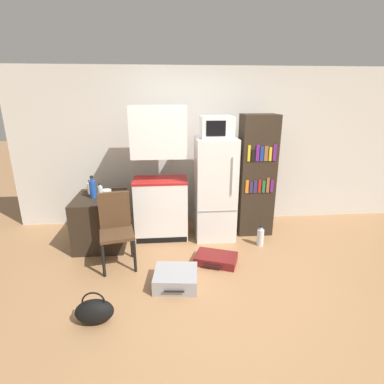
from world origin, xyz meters
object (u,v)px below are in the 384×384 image
Objects in this scene: refrigerator at (215,189)px; handbag at (94,311)px; kitchen_hutch at (160,179)px; chair at (116,224)px; bowl at (106,191)px; bottle_milk_white at (90,188)px; microwave at (216,127)px; bottle_clear_short at (100,191)px; side_table at (102,220)px; suitcase_large_flat at (216,259)px; bottle_blue_soda at (93,189)px; water_bottle_front at (260,237)px; bookshelf at (256,176)px; suitcase_small_flat at (176,278)px.

handbag is at bearing -128.80° from refrigerator.
kitchen_hutch reaches higher than chair.
refrigerator is 1.58m from bowl.
microwave is at bearing -1.72° from bottle_milk_white.
bottle_clear_short reaches higher than handbag.
kitchen_hutch is 0.81m from refrigerator.
kitchen_hutch is at bearing 176.62° from refrigerator.
bottle_clear_short is at bearing -27.87° from side_table.
side_table is at bearing 177.27° from suitcase_large_flat.
bottle_milk_white is 0.25m from bottle_clear_short.
refrigerator is 2.48× the size of suitcase_large_flat.
kitchen_hutch is at bearing 150.59° from suitcase_large_flat.
microwave is 1.82m from bowl.
side_table is 0.44m from bottle_clear_short.
refrigerator reaches higher than suitcase_large_flat.
bottle_blue_soda reaches higher than side_table.
bookshelf is at bearing 87.01° from water_bottle_front.
bookshelf is (2.28, 0.21, 0.55)m from side_table.
kitchen_hutch is 1.29× the size of refrigerator.
bottle_clear_short is (0.18, -0.18, 0.00)m from bottle_milk_white.
chair is at bearing -58.41° from bottle_milk_white.
suitcase_small_flat is at bearing -117.05° from microwave.
bookshelf reaches higher than bottle_milk_white.
microwave reaches higher than bottle_blue_soda.
bowl is 1.92m from handbag.
bottle_clear_short is 0.67m from chair.
bookshelf reaches higher than side_table.
bottle_blue_soda is (0.08, -0.19, 0.05)m from bottle_milk_white.
suitcase_small_flat is at bearing -145.46° from water_bottle_front.
bottle_blue_soda is at bearing -175.33° from microwave.
kitchen_hutch is 5.34× the size of handbag.
handbag is at bearing -128.81° from microwave.
handbag is (-0.61, -1.80, -0.77)m from kitchen_hutch.
kitchen_hutch is at bearing 163.26° from water_bottle_front.
bottle_blue_soda is at bearing 112.49° from chair.
chair is 1.15m from handbag.
handbag is at bearing -81.78° from side_table.
bottle_blue_soda is at bearing -174.28° from bookshelf.
bookshelf is at bearing 1.86° from kitchen_hutch.
side_table is at bearing 20.76° from bottle_blue_soda.
bottle_milk_white is 0.37× the size of suitcase_small_flat.
kitchen_hutch reaches higher than refrigerator.
microwave reaches higher than suitcase_large_flat.
chair is (0.37, -0.54, -0.30)m from bottle_blue_soda.
suitcase_large_flat is at bearing -97.29° from refrigerator.
bookshelf is 9.20× the size of bottle_milk_white.
suitcase_large_flat is (1.48, -0.87, -0.67)m from bowl.
bottle_blue_soda is at bearing -67.30° from bottle_milk_white.
bookshelf is 1.43m from suitcase_large_flat.
water_bottle_front is (-0.02, -0.47, -0.77)m from bookshelf.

